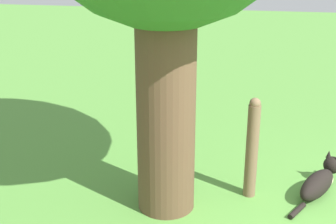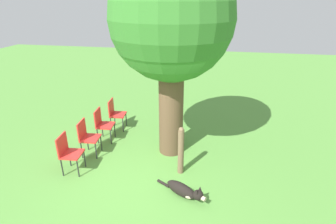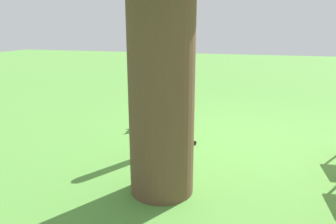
# 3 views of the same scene
# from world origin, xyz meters

# --- Properties ---
(dog) EXTENTS (1.07, 0.68, 0.38)m
(dog) POSITION_xyz_m (1.00, -0.60, 0.14)
(dog) COLOR black
(dog) RESTS_ON ground_plane
(fence_post) EXTENTS (0.13, 0.13, 1.14)m
(fence_post) POSITION_xyz_m (0.81, 0.18, 0.58)
(fence_post) COLOR brown
(fence_post) RESTS_ON ground_plane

